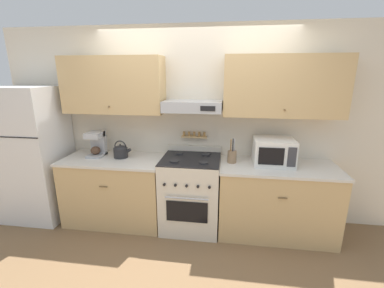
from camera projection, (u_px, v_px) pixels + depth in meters
ground_plane at (187, 241)px, 3.11m from camera, size 16.00×16.00×0.00m
wall_back at (196, 112)px, 3.33m from camera, size 5.20×0.46×2.55m
counter_left at (116, 189)px, 3.46m from camera, size 1.31×0.69×0.89m
counter_right at (276, 200)px, 3.18m from camera, size 1.40×0.69×0.89m
stove_range at (191, 193)px, 3.31m from camera, size 0.72×0.70×1.01m
refrigerator at (33, 154)px, 3.47m from camera, size 0.81×0.71×1.80m
tea_kettle at (121, 151)px, 3.35m from camera, size 0.24×0.18×0.23m
coffee_maker at (97, 144)px, 3.41m from camera, size 0.19×0.25×0.33m
microwave at (273, 152)px, 3.09m from camera, size 0.47×0.40×0.32m
utensil_crock at (232, 156)px, 3.16m from camera, size 0.11×0.11×0.30m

